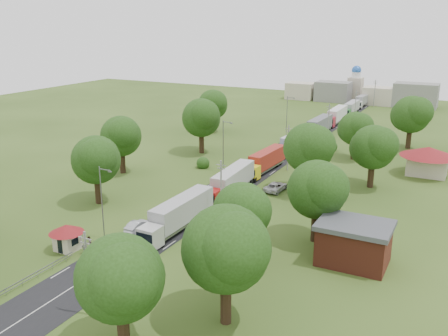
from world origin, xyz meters
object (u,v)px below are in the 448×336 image
Objects in this scene: guard_booth at (67,234)px; pedestrian_near at (102,250)px; boom_barrier at (103,253)px; truck_0 at (178,214)px; car_lane_front at (112,249)px; car_lane_mid at (138,226)px; info_sign at (309,140)px.

pedestrian_near is (5.20, 0.50, -1.23)m from guard_booth.
truck_0 reaches higher than boom_barrier.
car_lane_front is at bearing 89.73° from boom_barrier.
info_sign is at bearing -99.50° from car_lane_mid.
pedestrian_near is (-0.65, -1.00, 0.14)m from car_lane_front.
boom_barrier is 60.39m from info_sign.
car_lane_mid is 2.37× the size of pedestrian_near.
truck_0 is at bearing 73.86° from boom_barrier.
guard_booth is (-5.84, -0.00, 1.27)m from boom_barrier.
boom_barrier is 2.09× the size of car_lane_mid.
info_sign is at bearing 50.94° from pedestrian_near.
info_sign reaches higher than boom_barrier.
truck_0 reaches higher than car_lane_mid.
pedestrian_near is at bearing 142.03° from boom_barrier.
boom_barrier is 12.36m from truck_0.
car_lane_mid is (-1.54, 7.45, -0.07)m from car_lane_front.
car_lane_front is (0.01, 1.50, -0.10)m from boom_barrier.
info_sign is (12.40, 60.00, 0.84)m from guard_booth.
guard_booth is at bearing -128.11° from truck_0.
pedestrian_near reaches higher than car_lane_front.
car_lane_front is 2.51× the size of pedestrian_near.
boom_barrier is 2.10× the size of guard_booth.
pedestrian_near reaches higher than car_lane_mid.
car_lane_mid is at bearing -81.75° from car_lane_front.
car_lane_front is 1.20m from pedestrian_near.
info_sign is 2.20× the size of pedestrian_near.
guard_booth reaches higher than car_lane_mid.
boom_barrier is at bearing 99.25° from car_lane_mid.
info_sign is 0.93× the size of car_lane_mid.
guard_booth reaches higher than pedestrian_near.
guard_booth reaches higher than car_lane_front.
pedestrian_near is (0.90, -8.45, 0.20)m from car_lane_mid.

